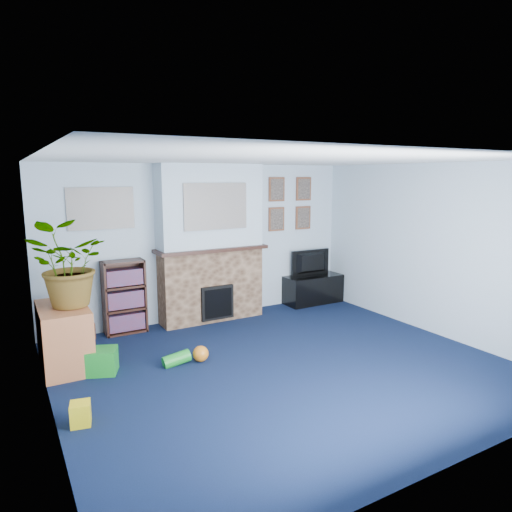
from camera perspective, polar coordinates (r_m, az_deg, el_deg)
floor at (r=5.58m, az=3.35°, el=-13.49°), size 5.00×4.50×0.01m
ceiling at (r=5.12m, az=3.63°, el=11.97°), size 5.00×4.50×0.01m
wall_back at (r=7.18m, az=-6.36°, el=1.75°), size 5.00×0.04×2.40m
wall_front at (r=3.61m, az=23.53°, el=-7.30°), size 5.00×0.04×2.40m
wall_left at (r=4.41m, az=-24.94°, el=-4.33°), size 0.04×4.50×2.40m
wall_right at (r=6.89m, az=21.19°, el=0.79°), size 0.04×4.50×2.40m
chimney_breast at (r=7.00m, az=-5.69°, el=1.42°), size 1.72×0.50×2.40m
collage_main at (r=6.74m, az=-5.05°, el=6.20°), size 1.00×0.03×0.68m
collage_left at (r=6.65m, az=-18.81°, el=5.66°), size 0.90×0.03×0.58m
portrait_tl at (r=7.70m, az=2.60°, el=8.33°), size 0.30×0.03×0.40m
portrait_tr at (r=8.01m, az=5.96°, el=8.35°), size 0.30×0.03×0.40m
portrait_bl at (r=7.73m, az=2.57°, el=4.62°), size 0.30×0.03×0.40m
portrait_br at (r=8.04m, az=5.90°, el=4.78°), size 0.30×0.03×0.40m
tv_stand at (r=8.15m, az=7.13°, el=-4.27°), size 1.04×0.44×0.49m
television at (r=8.06m, az=7.12°, el=-0.86°), size 0.78×0.11×0.45m
bookshelf at (r=6.78m, az=-16.13°, el=-5.11°), size 0.58×0.28×1.05m
sideboard at (r=5.86m, az=-22.83°, el=-9.45°), size 0.53×0.95×0.74m
potted_plant at (r=5.60m, az=-22.86°, el=-1.09°), size 1.07×1.00×0.97m
mantel_clock at (r=6.96m, az=-5.50°, el=1.66°), size 0.11×0.06×0.15m
mantel_candle at (r=7.06m, az=-3.57°, el=1.90°), size 0.05×0.05×0.16m
mantel_teddy at (r=6.75m, az=-9.90°, el=1.26°), size 0.14×0.14×0.14m
mantel_can at (r=7.27m, az=-0.37°, el=2.00°), size 0.06×0.06×0.12m
green_crate at (r=5.61m, az=-18.87°, el=-12.36°), size 0.44×0.40×0.29m
toy_ball at (r=5.69m, az=-6.93°, el=-12.10°), size 0.19×0.19×0.19m
toy_block at (r=4.62m, az=-21.09°, el=-17.88°), size 0.21×0.21×0.21m
toy_tube at (r=5.64m, az=-9.91°, el=-12.58°), size 0.34×0.15×0.20m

